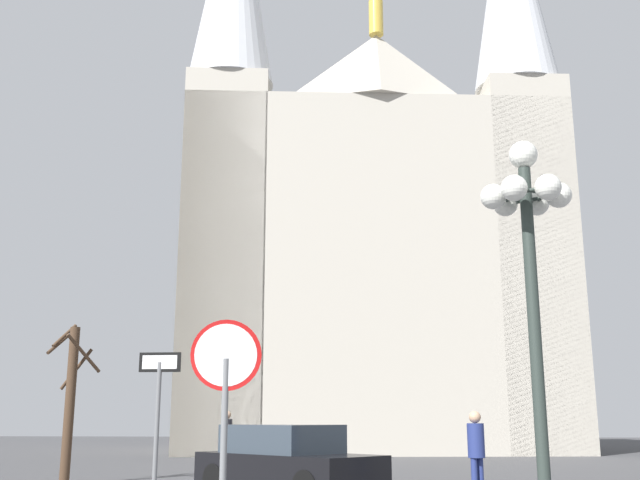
% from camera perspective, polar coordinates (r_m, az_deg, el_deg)
% --- Properties ---
extents(cathedral, '(19.36, 14.21, 30.79)m').
position_cam_1_polar(cathedral, '(38.58, 3.83, -0.93)').
color(cathedral, '#BCB5A5').
rests_on(cathedral, ground).
extents(stop_sign, '(0.84, 0.20, 2.71)m').
position_cam_1_polar(stop_sign, '(9.13, -7.16, -10.92)').
color(stop_sign, slate).
rests_on(stop_sign, ground).
extents(one_way_arrow_sign, '(0.63, 0.07, 2.52)m').
position_cam_1_polar(one_way_arrow_sign, '(11.62, -12.17, -12.79)').
color(one_way_arrow_sign, slate).
rests_on(one_way_arrow_sign, ground).
extents(street_lamp, '(1.19, 1.08, 5.19)m').
position_cam_1_polar(street_lamp, '(10.17, 15.56, -1.29)').
color(street_lamp, '#2D3833').
rests_on(street_lamp, ground).
extents(bare_tree, '(1.24, 1.22, 3.93)m').
position_cam_1_polar(bare_tree, '(20.06, -18.35, -11.22)').
color(bare_tree, '#473323').
rests_on(bare_tree, ground).
extents(parked_car_near_black, '(4.20, 3.93, 1.43)m').
position_cam_1_polar(parked_car_near_black, '(16.11, -2.57, -16.46)').
color(parked_car_near_black, black).
rests_on(parked_car_near_black, ground).
extents(pedestrian_walking, '(0.32, 0.32, 1.70)m').
position_cam_1_polar(pedestrian_walking, '(15.00, 11.71, -15.08)').
color(pedestrian_walking, navy).
rests_on(pedestrian_walking, ground).
extents(pedestrian_standing, '(0.32, 0.32, 1.78)m').
position_cam_1_polar(pedestrian_standing, '(22.80, -7.08, -14.41)').
color(pedestrian_standing, navy).
rests_on(pedestrian_standing, ground).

